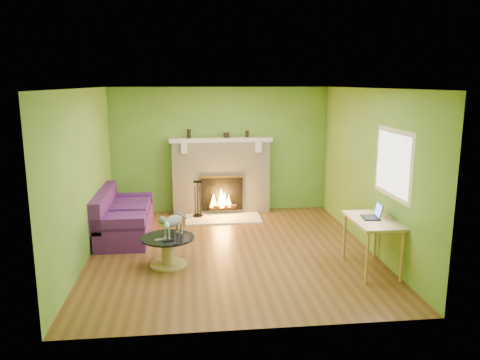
# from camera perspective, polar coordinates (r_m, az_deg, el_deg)

# --- Properties ---
(floor) EXTENTS (5.00, 5.00, 0.00)m
(floor) POSITION_cam_1_polar(r_m,az_deg,el_deg) (7.71, -1.03, -8.59)
(floor) COLOR brown
(floor) RESTS_ON ground
(ceiling) EXTENTS (5.00, 5.00, 0.00)m
(ceiling) POSITION_cam_1_polar(r_m,az_deg,el_deg) (7.23, -1.10, 11.12)
(ceiling) COLOR white
(ceiling) RESTS_ON wall_back
(wall_back) EXTENTS (5.00, 0.00, 5.00)m
(wall_back) POSITION_cam_1_polar(r_m,az_deg,el_deg) (9.82, -2.42, 3.67)
(wall_back) COLOR #55812A
(wall_back) RESTS_ON floor
(wall_front) EXTENTS (5.00, 0.00, 5.00)m
(wall_front) POSITION_cam_1_polar(r_m,az_deg,el_deg) (4.94, 1.63, -4.48)
(wall_front) COLOR #55812A
(wall_front) RESTS_ON floor
(wall_left) EXTENTS (0.00, 5.00, 5.00)m
(wall_left) POSITION_cam_1_polar(r_m,az_deg,el_deg) (7.50, -18.45, 0.54)
(wall_left) COLOR #55812A
(wall_left) RESTS_ON floor
(wall_right) EXTENTS (0.00, 5.00, 5.00)m
(wall_right) POSITION_cam_1_polar(r_m,az_deg,el_deg) (7.88, 15.45, 1.25)
(wall_right) COLOR #55812A
(wall_right) RESTS_ON floor
(window_frame) EXTENTS (0.00, 1.20, 1.20)m
(window_frame) POSITION_cam_1_polar(r_m,az_deg,el_deg) (7.02, 18.17, 1.91)
(window_frame) COLOR silver
(window_frame) RESTS_ON wall_right
(window_pane) EXTENTS (0.00, 1.06, 1.06)m
(window_pane) POSITION_cam_1_polar(r_m,az_deg,el_deg) (7.02, 18.11, 1.91)
(window_pane) COLOR white
(window_pane) RESTS_ON wall_right
(fireplace) EXTENTS (2.10, 0.46, 1.58)m
(fireplace) POSITION_cam_1_polar(r_m,az_deg,el_deg) (9.72, -2.31, 0.44)
(fireplace) COLOR beige
(fireplace) RESTS_ON floor
(hearth) EXTENTS (1.50, 0.75, 0.03)m
(hearth) POSITION_cam_1_polar(r_m,az_deg,el_deg) (9.41, -2.05, -4.70)
(hearth) COLOR beige
(hearth) RESTS_ON floor
(mantel) EXTENTS (2.10, 0.28, 0.08)m
(mantel) POSITION_cam_1_polar(r_m,az_deg,el_deg) (9.58, -2.34, 4.92)
(mantel) COLOR beige
(mantel) RESTS_ON fireplace
(sofa) EXTENTS (0.87, 1.85, 0.83)m
(sofa) POSITION_cam_1_polar(r_m,az_deg,el_deg) (8.58, -14.15, -4.57)
(sofa) COLOR #44175A
(sofa) RESTS_ON floor
(coffee_table) EXTENTS (0.78, 0.78, 0.44)m
(coffee_table) POSITION_cam_1_polar(r_m,az_deg,el_deg) (7.11, -8.75, -8.33)
(coffee_table) COLOR tan
(coffee_table) RESTS_ON floor
(desk) EXTENTS (0.60, 1.03, 0.76)m
(desk) POSITION_cam_1_polar(r_m,az_deg,el_deg) (7.02, 15.88, -5.35)
(desk) COLOR tan
(desk) RESTS_ON floor
(cat) EXTENTS (0.53, 0.60, 0.37)m
(cat) POSITION_cam_1_polar(r_m,az_deg,el_deg) (7.04, -8.18, -5.32)
(cat) COLOR slate
(cat) RESTS_ON coffee_table
(remote_silver) EXTENTS (0.17, 0.11, 0.02)m
(remote_silver) POSITION_cam_1_polar(r_m,az_deg,el_deg) (6.94, -9.67, -7.15)
(remote_silver) COLOR gray
(remote_silver) RESTS_ON coffee_table
(remote_black) EXTENTS (0.17, 0.07, 0.02)m
(remote_black) POSITION_cam_1_polar(r_m,az_deg,el_deg) (6.87, -8.69, -7.30)
(remote_black) COLOR black
(remote_black) RESTS_ON coffee_table
(laptop) EXTENTS (0.30, 0.33, 0.22)m
(laptop) POSITION_cam_1_polar(r_m,az_deg,el_deg) (7.00, 15.67, -3.64)
(laptop) COLOR black
(laptop) RESTS_ON desk
(fire_tools) EXTENTS (0.20, 0.20, 0.75)m
(fire_tools) POSITION_cam_1_polar(r_m,az_deg,el_deg) (9.43, -5.19, -2.25)
(fire_tools) COLOR black
(fire_tools) RESTS_ON hearth
(mantel_vase_left) EXTENTS (0.08, 0.08, 0.18)m
(mantel_vase_left) POSITION_cam_1_polar(r_m,az_deg,el_deg) (9.57, -6.25, 5.64)
(mantel_vase_left) COLOR black
(mantel_vase_left) RESTS_ON mantel
(mantel_vase_right) EXTENTS (0.07, 0.07, 0.14)m
(mantel_vase_right) POSITION_cam_1_polar(r_m,az_deg,el_deg) (9.65, 0.87, 5.64)
(mantel_vase_right) COLOR black
(mantel_vase_right) RESTS_ON mantel
(mantel_box) EXTENTS (0.12, 0.08, 0.10)m
(mantel_box) POSITION_cam_1_polar(r_m,az_deg,el_deg) (9.61, -1.66, 5.49)
(mantel_box) COLOR black
(mantel_box) RESTS_ON mantel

